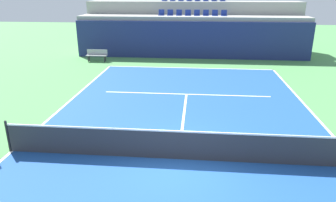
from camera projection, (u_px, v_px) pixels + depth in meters
The scene contains 12 objects.
ground_plane at pixel (178, 159), 9.82m from camera, with size 80.00×80.00×0.00m, color #4C8C4C.
court_surface at pixel (178, 159), 9.82m from camera, with size 11.00×24.00×0.01m, color #1E4C99.
baseline_far at pixel (190, 68), 21.01m from camera, with size 11.00×0.10×0.00m, color white.
sideline_left at pixel (12, 151), 10.30m from camera, with size 0.10×24.00×0.00m, color white.
service_line_far at pixel (186, 94), 15.81m from camera, with size 8.26×0.10×0.00m, color white.
centre_service_line at pixel (183, 119), 12.81m from camera, with size 0.10×6.40×0.00m, color white.
back_wall at pixel (191, 40), 23.52m from camera, with size 17.49×0.30×2.74m, color navy.
stands_tier_lower at pixel (192, 36), 24.74m from camera, with size 17.49×2.40×3.03m, color #9E9E99.
stands_tier_upper at pixel (193, 26), 26.82m from camera, with size 17.49×2.40×4.02m, color #9E9E99.
seating_row_lower at pixel (192, 14), 24.27m from camera, with size 5.26×0.44×0.44m.
tennis_net at pixel (179, 145), 9.65m from camera, with size 11.08×0.08×1.07m.
player_bench at pixel (97, 54), 22.79m from camera, with size 1.50×0.40×0.85m.
Camera 1 is at (0.49, -8.62, 5.02)m, focal length 33.70 mm.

